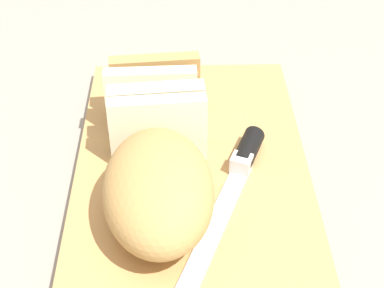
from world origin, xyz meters
TOP-DOWN VIEW (x-y plane):
  - ground_plane at (0.00, 0.00)m, footprint 3.00×3.00m
  - cutting_board at (0.00, 0.00)m, footprint 0.45×0.30m
  - bread_loaf at (-0.04, 0.04)m, footprint 0.29×0.12m
  - bread_knife at (-0.03, -0.05)m, footprint 0.27×0.14m
  - crumb_near_knife at (0.04, 0.04)m, footprint 0.00×0.00m
  - crumb_near_loaf at (-0.08, 0.02)m, footprint 0.00×0.00m

SIDE VIEW (x-z plane):
  - ground_plane at x=0.00m, z-range 0.00..0.00m
  - cutting_board at x=0.00m, z-range 0.00..0.02m
  - crumb_near_loaf at x=-0.08m, z-range 0.02..0.03m
  - crumb_near_knife at x=0.04m, z-range 0.02..0.03m
  - bread_knife at x=-0.03m, z-range 0.02..0.04m
  - bread_loaf at x=-0.04m, z-range 0.02..0.11m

